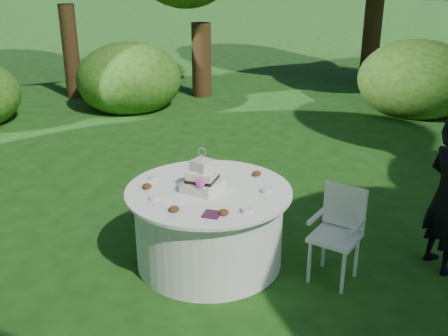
{
  "coord_description": "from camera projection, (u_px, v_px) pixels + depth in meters",
  "views": [
    {
      "loc": [
        1.45,
        -4.22,
        2.75
      ],
      "look_at": [
        0.15,
        0.0,
        1.0
      ],
      "focal_mm": 42.0,
      "sensor_mm": 36.0,
      "label": 1
    }
  ],
  "objects": [
    {
      "name": "chair",
      "position": [
        339.0,
        227.0,
        4.73
      ],
      "size": [
        0.5,
        0.5,
        0.88
      ],
      "color": "white",
      "rests_on": "ground"
    },
    {
      "name": "feather_plume",
      "position": [
        175.0,
        203.0,
        4.58
      ],
      "size": [
        0.48,
        0.07,
        0.01
      ],
      "primitive_type": "ellipsoid",
      "color": "white",
      "rests_on": "table"
    },
    {
      "name": "napkins",
      "position": [
        212.0,
        214.0,
        4.37
      ],
      "size": [
        0.14,
        0.14,
        0.02
      ],
      "primitive_type": "cube",
      "color": "#441D36",
      "rests_on": "table"
    },
    {
      "name": "petal_cups",
      "position": [
        201.0,
        194.0,
        4.72
      ],
      "size": [
        1.0,
        1.08,
        0.05
      ],
      "color": "#562D16",
      "rests_on": "table"
    },
    {
      "name": "ground",
      "position": [
        209.0,
        261.0,
        5.16
      ],
      "size": [
        80.0,
        80.0,
        0.0
      ],
      "primitive_type": "plane",
      "color": "#183D10",
      "rests_on": "ground"
    },
    {
      "name": "votives",
      "position": [
        202.0,
        187.0,
        4.87
      ],
      "size": [
        1.21,
        0.94,
        0.04
      ],
      "color": "white",
      "rests_on": "table"
    },
    {
      "name": "table",
      "position": [
        209.0,
        226.0,
        5.02
      ],
      "size": [
        1.56,
        1.56,
        0.77
      ],
      "color": "white",
      "rests_on": "ground"
    },
    {
      "name": "cake",
      "position": [
        202.0,
        179.0,
        4.8
      ],
      "size": [
        0.38,
        0.38,
        0.43
      ],
      "color": "silver",
      "rests_on": "table"
    }
  ]
}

